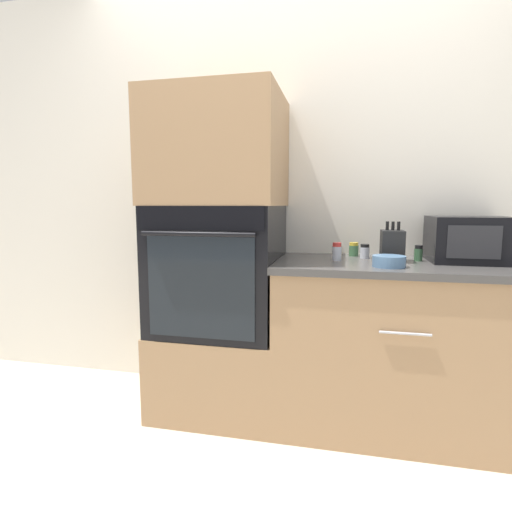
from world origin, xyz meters
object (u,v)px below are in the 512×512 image
Objects in this scene: wall_oven at (219,268)px; condiment_jar_back at (365,251)px; condiment_jar_mid at (418,253)px; bowl at (389,261)px; knife_block at (392,246)px; microwave at (469,239)px; condiment_jar_near at (354,249)px; condiment_jar_far at (337,252)px.

condiment_jar_back is (0.79, 0.14, 0.10)m from wall_oven.
bowl is at bearing -125.52° from condiment_jar_mid.
bowl is at bearing -99.74° from knife_block.
bowl is 1.96× the size of condiment_jar_back.
bowl is at bearing -147.53° from microwave.
condiment_jar_far is at bearing -113.78° from condiment_jar_near.
knife_block is at bearing 2.45° from wall_oven.
microwave is (1.30, 0.11, 0.17)m from wall_oven.
microwave is 1.85× the size of knife_block.
knife_block reaches higher than bowl.
condiment_jar_near and condiment_jar_back have the same top height.
knife_block is at bearing -162.13° from condiment_jar_mid.
knife_block is at bearing -169.74° from microwave.
knife_block is 1.35× the size of bowl.
condiment_jar_mid is 0.42m from condiment_jar_far.
condiment_jar_back is at bearing 9.79° from wall_oven.
condiment_jar_near reaches higher than bowl.
bowl is 1.96× the size of condiment_jar_near.
bowl is 0.41m from condiment_jar_near.
microwave is 4.06× the size of condiment_jar_far.
microwave is 0.58m from condiment_jar_near.
wall_oven reaches higher than microwave.
condiment_jar_far is at bearing -170.66° from condiment_jar_mid.
condiment_jar_near is (-0.19, 0.18, -0.04)m from knife_block.
microwave is 4.92× the size of condiment_jar_back.
wall_oven is 4.54× the size of bowl.
condiment_jar_back is at bearing 143.21° from knife_block.
condiment_jar_near is (0.73, 0.22, 0.10)m from wall_oven.
condiment_jar_back is (0.15, 0.12, -0.01)m from condiment_jar_far.
knife_block is at bearing 80.26° from bowl.
wall_oven is 1.31m from microwave.
condiment_jar_mid is at bearing 4.51° from wall_oven.
condiment_jar_far is (0.64, 0.02, 0.10)m from wall_oven.
condiment_jar_near is 1.00× the size of condiment_jar_back.
knife_block is 2.66× the size of condiment_jar_back.
knife_block reaches higher than condiment_jar_back.
condiment_jar_far reaches higher than bowl.
condiment_jar_near is 0.23m from condiment_jar_far.
condiment_jar_back is at bearing 176.80° from microwave.
condiment_jar_far reaches higher than condiment_jar_back.
condiment_jar_far is (-0.28, -0.02, -0.04)m from knife_block.
microwave is 4.92× the size of condiment_jar_near.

